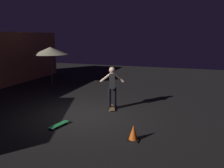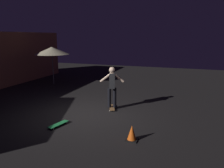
{
  "view_description": "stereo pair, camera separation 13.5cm",
  "coord_description": "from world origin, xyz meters",
  "px_view_note": "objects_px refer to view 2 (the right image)",
  "views": [
    {
      "loc": [
        -7.22,
        -3.49,
        2.94
      ],
      "look_at": [
        0.93,
        -0.73,
        1.05
      ],
      "focal_mm": 35.01,
      "sensor_mm": 36.0,
      "label": 1
    },
    {
      "loc": [
        -7.18,
        -3.62,
        2.94
      ],
      "look_at": [
        0.93,
        -0.73,
        1.05
      ],
      "focal_mm": 35.01,
      "sensor_mm": 36.0,
      "label": 2
    }
  ],
  "objects_px": {
    "skater": "(112,84)",
    "traffic_cone": "(132,133)",
    "patio_umbrella": "(52,51)",
    "skateboard_ridden": "(112,107)",
    "skateboard_spare": "(58,124)"
  },
  "relations": [
    {
      "from": "skater",
      "to": "traffic_cone",
      "type": "xyz_separation_m",
      "value": [
        -2.44,
        -1.47,
        -0.83
      ]
    },
    {
      "from": "patio_umbrella",
      "to": "skateboard_ridden",
      "type": "bearing_deg",
      "value": -123.17
    },
    {
      "from": "skater",
      "to": "skateboard_spare",
      "type": "bearing_deg",
      "value": 154.03
    },
    {
      "from": "patio_umbrella",
      "to": "skater",
      "type": "distance_m",
      "value": 6.14
    },
    {
      "from": "skater",
      "to": "traffic_cone",
      "type": "relative_size",
      "value": 3.63
    },
    {
      "from": "skateboard_ridden",
      "to": "skater",
      "type": "xyz_separation_m",
      "value": [
        0.0,
        0.0,
        0.98
      ]
    },
    {
      "from": "skateboard_spare",
      "to": "traffic_cone",
      "type": "height_order",
      "value": "traffic_cone"
    },
    {
      "from": "skater",
      "to": "traffic_cone",
      "type": "height_order",
      "value": "skater"
    },
    {
      "from": "patio_umbrella",
      "to": "skateboard_spare",
      "type": "relative_size",
      "value": 2.86
    },
    {
      "from": "skateboard_spare",
      "to": "skater",
      "type": "bearing_deg",
      "value": -25.97
    },
    {
      "from": "skateboard_spare",
      "to": "patio_umbrella",
      "type": "bearing_deg",
      "value": 35.44
    },
    {
      "from": "skateboard_ridden",
      "to": "skateboard_spare",
      "type": "distance_m",
      "value": 2.52
    },
    {
      "from": "skateboard_spare",
      "to": "skater",
      "type": "relative_size",
      "value": 0.48
    },
    {
      "from": "patio_umbrella",
      "to": "traffic_cone",
      "type": "xyz_separation_m",
      "value": [
        -5.75,
        -6.54,
        -1.86
      ]
    },
    {
      "from": "skateboard_spare",
      "to": "skater",
      "type": "xyz_separation_m",
      "value": [
        2.26,
        -1.1,
        0.98
      ]
    }
  ]
}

